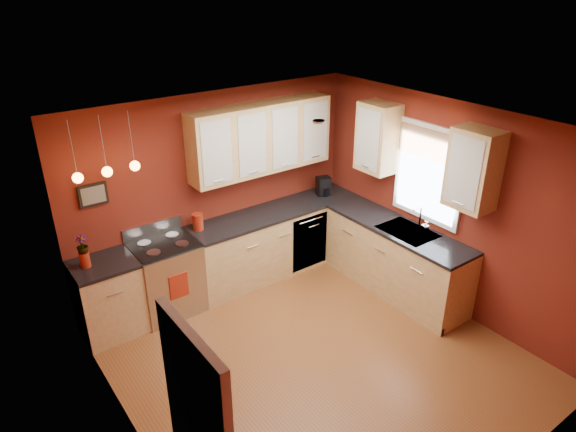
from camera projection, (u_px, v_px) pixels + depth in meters
floor at (316, 357)px, 5.73m from camera, size 4.20×4.20×0.00m
ceiling at (323, 131)px, 4.60m from camera, size 4.00×4.20×0.02m
wall_back at (217, 191)px, 6.69m from camera, size 4.00×0.02×2.60m
wall_front at (507, 376)px, 3.64m from camera, size 4.00×0.02×2.60m
wall_left at (126, 331)px, 4.10m from camera, size 0.02×4.20×2.60m
wall_right at (446, 207)px, 6.23m from camera, size 0.02×4.20×2.60m
base_cabinets_back_left at (109, 299)px, 5.96m from camera, size 0.70×0.60×0.90m
base_cabinets_back_right at (276, 241)px, 7.23m from camera, size 2.54×0.60×0.90m
base_cabinets_right at (395, 260)px, 6.77m from camera, size 0.60×2.10×0.90m
counter_back_left at (103, 264)px, 5.76m from camera, size 0.70×0.62×0.04m
counter_back_right at (276, 211)px, 7.03m from camera, size 2.54×0.62×0.04m
counter_right at (398, 228)px, 6.56m from camera, size 0.62×2.10×0.04m
gas_range at (167, 277)px, 6.34m from camera, size 0.76×0.64×1.11m
dishwasher_front at (310, 242)px, 7.22m from camera, size 0.60×0.02×0.80m
sink at (407, 233)px, 6.46m from camera, size 0.50×0.70×0.33m
window at (429, 171)px, 6.27m from camera, size 0.06×1.02×1.22m
upper_cabinets_back at (261, 138)px, 6.60m from camera, size 2.00×0.35×0.90m
upper_cabinets_right at (422, 152)px, 6.09m from camera, size 0.35×1.95×0.90m
wall_picture at (93, 195)px, 5.70m from camera, size 0.32×0.03×0.26m
pendant_lights at (107, 171)px, 5.35m from camera, size 0.71×0.11×0.66m
red_canister at (198, 222)px, 6.44m from camera, size 0.14×0.14×0.21m
red_vase at (85, 260)px, 5.64m from camera, size 0.11×0.11×0.18m
flowers at (82, 245)px, 5.56m from camera, size 0.16×0.16×0.22m
coffee_maker at (324, 187)px, 7.43m from camera, size 0.23×0.22×0.27m
soap_pump at (425, 227)px, 6.36m from camera, size 0.09×0.09×0.17m
dish_towel at (179, 286)px, 6.08m from camera, size 0.23×0.02×0.32m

